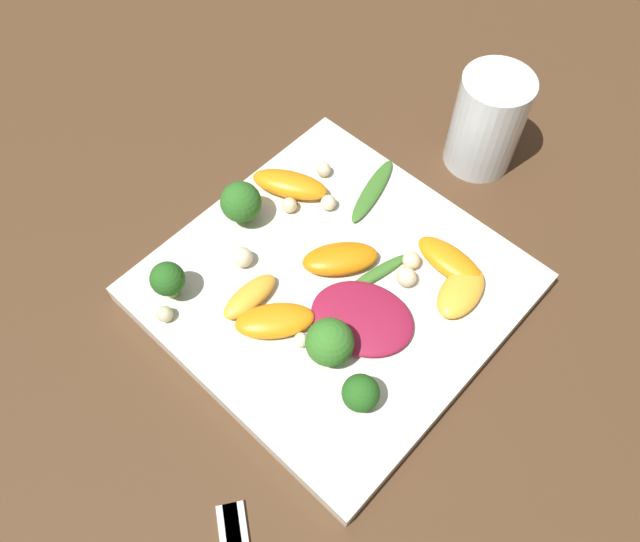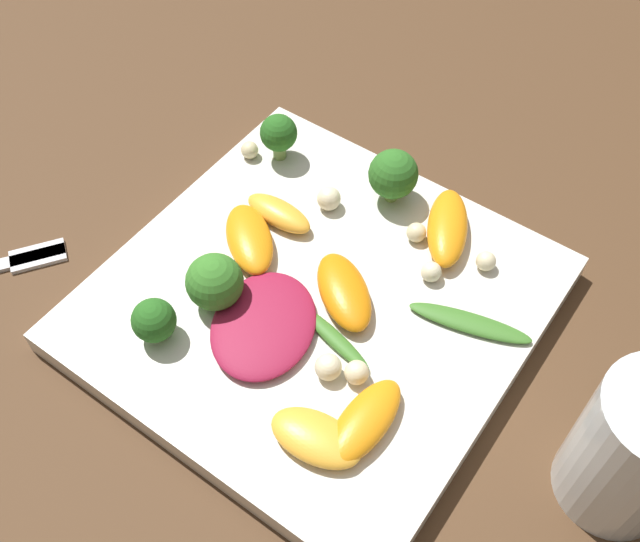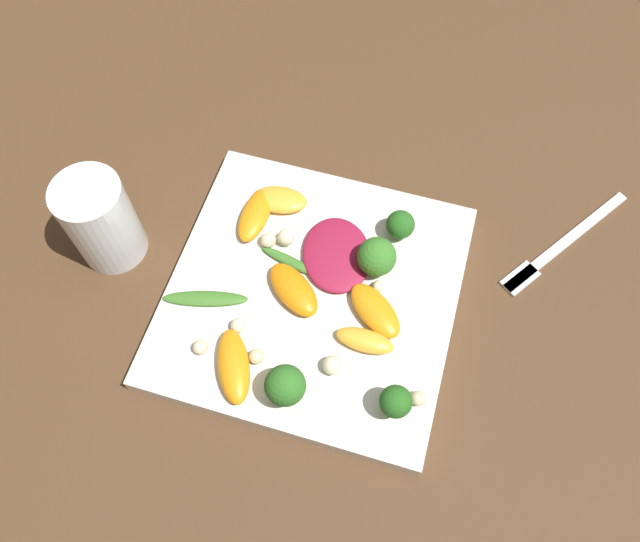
% 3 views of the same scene
% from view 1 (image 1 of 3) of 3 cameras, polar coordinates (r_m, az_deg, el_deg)
% --- Properties ---
extents(ground_plane, '(2.40, 2.40, 0.00)m').
position_cam_1_polar(ground_plane, '(0.57, 1.24, -2.01)').
color(ground_plane, '#4C331E').
extents(plate, '(0.28, 0.28, 0.02)m').
position_cam_1_polar(plate, '(0.56, 1.26, -1.50)').
color(plate, silver).
rests_on(plate, ground_plane).
extents(drinking_glass, '(0.07, 0.07, 0.10)m').
position_cam_1_polar(drinking_glass, '(0.64, 15.18, 12.92)').
color(drinking_glass, white).
rests_on(drinking_glass, ground_plane).
extents(radicchio_leaf_0, '(0.10, 0.11, 0.01)m').
position_cam_1_polar(radicchio_leaf_0, '(0.53, 3.87, -4.31)').
color(radicchio_leaf_0, maroon).
rests_on(radicchio_leaf_0, plate).
extents(orange_segment_0, '(0.07, 0.07, 0.02)m').
position_cam_1_polar(orange_segment_0, '(0.52, -4.16, -4.56)').
color(orange_segment_0, orange).
rests_on(orange_segment_0, plate).
extents(orange_segment_1, '(0.03, 0.07, 0.02)m').
position_cam_1_polar(orange_segment_1, '(0.56, 11.80, 0.89)').
color(orange_segment_1, orange).
rests_on(orange_segment_1, plate).
extents(orange_segment_2, '(0.06, 0.04, 0.01)m').
position_cam_1_polar(orange_segment_2, '(0.55, 12.76, -1.86)').
color(orange_segment_2, '#FCAD33').
rests_on(orange_segment_2, plate).
extents(orange_segment_3, '(0.07, 0.07, 0.02)m').
position_cam_1_polar(orange_segment_3, '(0.55, 1.85, 1.13)').
color(orange_segment_3, orange).
rests_on(orange_segment_3, plate).
extents(orange_segment_4, '(0.06, 0.02, 0.01)m').
position_cam_1_polar(orange_segment_4, '(0.54, -6.46, -2.34)').
color(orange_segment_4, '#FCAD33').
rests_on(orange_segment_4, plate).
extents(orange_segment_5, '(0.06, 0.08, 0.02)m').
position_cam_1_polar(orange_segment_5, '(0.60, -2.77, 7.91)').
color(orange_segment_5, orange).
rests_on(orange_segment_5, plate).
extents(broccoli_floret_0, '(0.03, 0.03, 0.03)m').
position_cam_1_polar(broccoli_floret_0, '(0.49, 3.74, -11.09)').
color(broccoli_floret_0, '#84AD5B').
rests_on(broccoli_floret_0, plate).
extents(broccoli_floret_1, '(0.04, 0.04, 0.04)m').
position_cam_1_polar(broccoli_floret_1, '(0.50, 0.89, -6.55)').
color(broccoli_floret_1, '#84AD5B').
rests_on(broccoli_floret_1, plate).
extents(broccoli_floret_2, '(0.03, 0.03, 0.04)m').
position_cam_1_polar(broccoli_floret_2, '(0.54, -13.76, -0.76)').
color(broccoli_floret_2, '#7A9E51').
rests_on(broccoli_floret_2, plate).
extents(broccoli_floret_3, '(0.04, 0.04, 0.04)m').
position_cam_1_polar(broccoli_floret_3, '(0.57, -7.25, 6.26)').
color(broccoli_floret_3, '#7A9E51').
rests_on(broccoli_floret_3, plate).
extents(arugula_sprig_0, '(0.07, 0.03, 0.01)m').
position_cam_1_polar(arugula_sprig_0, '(0.55, 5.28, -0.18)').
color(arugula_sprig_0, '#3D7528').
rests_on(arugula_sprig_0, plate).
extents(arugula_sprig_1, '(0.09, 0.04, 0.01)m').
position_cam_1_polar(arugula_sprig_1, '(0.60, 4.82, 7.33)').
color(arugula_sprig_1, '#3D7528').
rests_on(arugula_sprig_1, plate).
extents(macadamia_nut_0, '(0.01, 0.01, 0.01)m').
position_cam_1_polar(macadamia_nut_0, '(0.59, -2.83, 6.04)').
color(macadamia_nut_0, beige).
rests_on(macadamia_nut_0, plate).
extents(macadamia_nut_1, '(0.01, 0.01, 0.01)m').
position_cam_1_polar(macadamia_nut_1, '(0.52, -1.74, -6.30)').
color(macadamia_nut_1, beige).
rests_on(macadamia_nut_1, plate).
extents(macadamia_nut_2, '(0.01, 0.01, 0.01)m').
position_cam_1_polar(macadamia_nut_2, '(0.54, -14.01, -3.85)').
color(macadamia_nut_2, beige).
rests_on(macadamia_nut_2, plate).
extents(macadamia_nut_3, '(0.02, 0.02, 0.02)m').
position_cam_1_polar(macadamia_nut_3, '(0.56, 8.35, 0.96)').
color(macadamia_nut_3, beige).
rests_on(macadamia_nut_3, plate).
extents(macadamia_nut_4, '(0.01, 0.01, 0.01)m').
position_cam_1_polar(macadamia_nut_4, '(0.59, 0.77, 6.27)').
color(macadamia_nut_4, beige).
rests_on(macadamia_nut_4, plate).
extents(macadamia_nut_5, '(0.01, 0.01, 0.01)m').
position_cam_1_polar(macadamia_nut_5, '(0.61, 0.33, 9.27)').
color(macadamia_nut_5, beige).
rests_on(macadamia_nut_5, plate).
extents(macadamia_nut_6, '(0.02, 0.02, 0.02)m').
position_cam_1_polar(macadamia_nut_6, '(0.55, -7.10, 1.25)').
color(macadamia_nut_6, beige).
rests_on(macadamia_nut_6, plate).
extents(macadamia_nut_7, '(0.02, 0.02, 0.02)m').
position_cam_1_polar(macadamia_nut_7, '(0.54, 7.90, -0.54)').
color(macadamia_nut_7, beige).
rests_on(macadamia_nut_7, plate).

